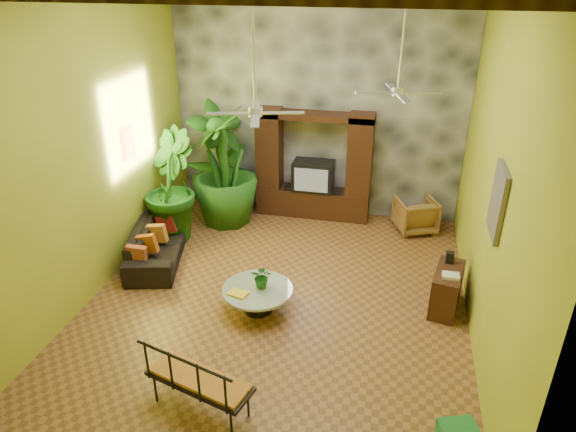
% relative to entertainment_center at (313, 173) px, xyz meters
% --- Properties ---
extents(ground, '(7.00, 7.00, 0.00)m').
position_rel_entertainment_center_xyz_m(ground, '(0.00, -3.14, -0.97)').
color(ground, brown).
rests_on(ground, ground).
extents(back_wall, '(6.00, 0.02, 5.00)m').
position_rel_entertainment_center_xyz_m(back_wall, '(0.00, 0.36, 1.53)').
color(back_wall, '#9B9C23').
rests_on(back_wall, ground).
extents(left_wall, '(0.02, 7.00, 5.00)m').
position_rel_entertainment_center_xyz_m(left_wall, '(-3.00, -3.14, 1.53)').
color(left_wall, '#9B9C23').
rests_on(left_wall, ground).
extents(right_wall, '(0.02, 7.00, 5.00)m').
position_rel_entertainment_center_xyz_m(right_wall, '(3.00, -3.14, 1.53)').
color(right_wall, '#9B9C23').
rests_on(right_wall, ground).
extents(stone_accent_wall, '(5.98, 0.10, 4.98)m').
position_rel_entertainment_center_xyz_m(stone_accent_wall, '(0.00, 0.30, 1.53)').
color(stone_accent_wall, '#3A3C42').
rests_on(stone_accent_wall, ground).
extents(entertainment_center, '(2.40, 0.55, 2.30)m').
position_rel_entertainment_center_xyz_m(entertainment_center, '(0.00, 0.00, 0.00)').
color(entertainment_center, '#321B0D').
rests_on(entertainment_center, ground).
extents(ceiling_fan_front, '(1.28, 1.28, 1.86)m').
position_rel_entertainment_center_xyz_m(ceiling_fan_front, '(-0.20, -3.54, 2.44)').
color(ceiling_fan_front, silver).
rests_on(ceiling_fan_front, ceiling).
extents(ceiling_fan_back, '(1.28, 1.28, 1.86)m').
position_rel_entertainment_center_xyz_m(ceiling_fan_back, '(1.60, -1.94, 2.44)').
color(ceiling_fan_back, silver).
rests_on(ceiling_fan_back, ceiling).
extents(wall_art_mask, '(0.06, 0.32, 0.55)m').
position_rel_entertainment_center_xyz_m(wall_art_mask, '(-2.96, -2.14, 1.13)').
color(wall_art_mask, gold).
rests_on(wall_art_mask, left_wall).
extents(wall_art_painting, '(0.06, 0.70, 0.90)m').
position_rel_entertainment_center_xyz_m(wall_art_painting, '(2.96, -3.74, 1.33)').
color(wall_art_painting, '#265F8E').
rests_on(wall_art_painting, right_wall).
extents(sofa, '(1.34, 2.30, 0.63)m').
position_rel_entertainment_center_xyz_m(sofa, '(-2.48, -2.40, -0.65)').
color(sofa, black).
rests_on(sofa, ground).
extents(wicker_armchair, '(0.98, 0.99, 0.70)m').
position_rel_entertainment_center_xyz_m(wicker_armchair, '(2.17, -0.26, -0.61)').
color(wicker_armchair, brown).
rests_on(wicker_armchair, ground).
extents(tall_plant_a, '(1.50, 1.52, 2.42)m').
position_rel_entertainment_center_xyz_m(tall_plant_a, '(-2.00, -0.21, 0.24)').
color(tall_plant_a, '#246119').
rests_on(tall_plant_a, ground).
extents(tall_plant_b, '(1.42, 1.51, 2.18)m').
position_rel_entertainment_center_xyz_m(tall_plant_b, '(-2.56, -1.56, 0.12)').
color(tall_plant_b, '#1B5616').
rests_on(tall_plant_b, ground).
extents(tall_plant_c, '(1.52, 1.52, 2.45)m').
position_rel_entertainment_center_xyz_m(tall_plant_c, '(-1.73, -0.70, 0.26)').
color(tall_plant_c, '#255F19').
rests_on(tall_plant_c, ground).
extents(coffee_table, '(1.11, 1.11, 0.40)m').
position_rel_entertainment_center_xyz_m(coffee_table, '(-0.24, -3.56, -0.71)').
color(coffee_table, black).
rests_on(coffee_table, ground).
extents(centerpiece_plant, '(0.33, 0.29, 0.37)m').
position_rel_entertainment_center_xyz_m(centerpiece_plant, '(-0.18, -3.49, -0.38)').
color(centerpiece_plant, '#1C5716').
rests_on(centerpiece_plant, coffee_table).
extents(yellow_tray, '(0.33, 0.27, 0.03)m').
position_rel_entertainment_center_xyz_m(yellow_tray, '(-0.49, -3.77, -0.55)').
color(yellow_tray, yellow).
rests_on(yellow_tray, coffee_table).
extents(iron_bench, '(1.41, 0.85, 0.57)m').
position_rel_entertainment_center_xyz_m(iron_bench, '(-0.38, -5.73, -0.42)').
color(iron_bench, black).
rests_on(iron_bench, ground).
extents(side_console, '(0.56, 0.94, 0.70)m').
position_rel_entertainment_center_xyz_m(side_console, '(2.65, -2.87, -0.61)').
color(side_console, '#361A11').
rests_on(side_console, ground).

